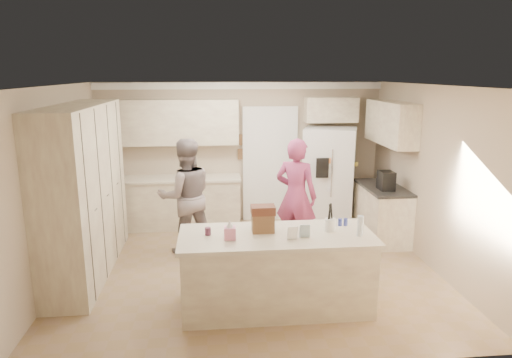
{
  "coord_description": "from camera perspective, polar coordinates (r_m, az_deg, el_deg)",
  "views": [
    {
      "loc": [
        -0.53,
        -6.09,
        2.77
      ],
      "look_at": [
        0.1,
        0.35,
        1.25
      ],
      "focal_mm": 32.0,
      "sensor_mm": 36.0,
      "label": 1
    }
  ],
  "objects": [
    {
      "name": "back_base_cab",
      "position": [
        8.44,
        -9.59,
        -2.99
      ],
      "size": [
        2.2,
        0.6,
        0.88
      ],
      "primitive_type": "cube",
      "color": "#F2EBC5",
      "rests_on": "floor"
    },
    {
      "name": "tissue_box",
      "position": [
        5.21,
        -3.29,
        -6.75
      ],
      "size": [
        0.13,
        0.13,
        0.14
      ],
      "primitive_type": "cube",
      "color": "pink",
      "rests_on": "island_top"
    },
    {
      "name": "water_bottle",
      "position": [
        5.41,
        12.9,
        -5.74
      ],
      "size": [
        0.07,
        0.07,
        0.24
      ],
      "primitive_type": "cylinder",
      "color": "silver",
      "rests_on": "island_top"
    },
    {
      "name": "right_base_cab",
      "position": [
        7.98,
        15.49,
        -4.25
      ],
      "size": [
        0.6,
        1.2,
        0.88
      ],
      "primitive_type": "cube",
      "color": "#F2EBC5",
      "rests_on": "floor"
    },
    {
      "name": "fridge_dispenser",
      "position": [
        7.98,
        8.29,
        1.38
      ],
      "size": [
        0.22,
        0.03,
        0.35
      ],
      "primitive_type": "cube",
      "color": "black",
      "rests_on": "refrigerator"
    },
    {
      "name": "shaker_pepper",
      "position": [
        5.75,
        11.14,
        -5.3
      ],
      "size": [
        0.05,
        0.05,
        0.09
      ],
      "primitive_type": "cylinder",
      "color": "#303B94",
      "rests_on": "island_top"
    },
    {
      "name": "teen_boy",
      "position": [
        7.12,
        -8.75,
        -2.16
      ],
      "size": [
        1.01,
        0.87,
        1.8
      ],
      "primitive_type": "imported",
      "rotation": [
        0.0,
        0.0,
        3.38
      ],
      "color": "gray",
      "rests_on": "floor"
    },
    {
      "name": "teen_girl",
      "position": [
        7.07,
        5.02,
        -2.14
      ],
      "size": [
        0.79,
        0.7,
        1.81
      ],
      "primitive_type": "imported",
      "rotation": [
        0.0,
        0.0,
        2.62
      ],
      "color": "#AA3963",
      "rests_on": "floor"
    },
    {
      "name": "fridge_magnets",
      "position": [
        8.1,
        9.74,
        -0.33
      ],
      "size": [
        0.76,
        0.02,
        1.44
      ],
      "primitive_type": null,
      "color": "tan",
      "rests_on": "refrigerator"
    },
    {
      "name": "doorway_casing",
      "position": [
        8.58,
        1.76,
        1.65
      ],
      "size": [
        1.02,
        0.03,
        2.22
      ],
      "primitive_type": "cube",
      "color": "white",
      "rests_on": "floor"
    },
    {
      "name": "doorway_opening",
      "position": [
        8.61,
        1.73,
        1.7
      ],
      "size": [
        0.9,
        0.06,
        2.1
      ],
      "primitive_type": "cube",
      "color": "black",
      "rests_on": "floor"
    },
    {
      "name": "ceiling",
      "position": [
        6.11,
        -0.63,
        11.72
      ],
      "size": [
        5.2,
        4.6,
        0.02
      ],
      "primitive_type": "cube",
      "color": "white",
      "rests_on": "wall_back"
    },
    {
      "name": "crown_back",
      "position": [
        8.37,
        -2.0,
        11.57
      ],
      "size": [
        5.2,
        0.08,
        0.12
      ],
      "primitive_type": "cube",
      "color": "white",
      "rests_on": "wall_back"
    },
    {
      "name": "fridge_seam",
      "position": [
        8.1,
        9.73,
        -0.31
      ],
      "size": [
        0.02,
        0.02,
        1.78
      ],
      "primitive_type": "cube",
      "color": "gray",
      "rests_on": "refrigerator"
    },
    {
      "name": "right_upper_cab",
      "position": [
        7.91,
        16.5,
        6.73
      ],
      "size": [
        0.35,
        1.5,
        0.7
      ],
      "primitive_type": "cube",
      "color": "#F2EBC5",
      "rests_on": "wall_right"
    },
    {
      "name": "fridge_handle_l",
      "position": [
        8.04,
        9.45,
        0.69
      ],
      "size": [
        0.02,
        0.02,
        0.85
      ],
      "primitive_type": "cylinder",
      "color": "silver",
      "rests_on": "refrigerator"
    },
    {
      "name": "greeting_card_b",
      "position": [
        5.25,
        6.09,
        -6.5
      ],
      "size": [
        0.12,
        0.05,
        0.16
      ],
      "primitive_type": "cube",
      "rotation": [
        0.15,
        0.0,
        -0.1
      ],
      "color": "silver",
      "rests_on": "island_top"
    },
    {
      "name": "coffee_maker",
      "position": [
        7.62,
        15.96,
        -0.18
      ],
      "size": [
        0.22,
        0.28,
        0.3
      ],
      "primitive_type": "cube",
      "color": "black",
      "rests_on": "right_countertop"
    },
    {
      "name": "wall_frame_lower",
      "position": [
        8.51,
        -1.8,
        3.13
      ],
      "size": [
        0.15,
        0.02,
        0.2
      ],
      "primitive_type": "cube",
      "color": "brown",
      "rests_on": "wall_back"
    },
    {
      "name": "shaker_salt",
      "position": [
        5.73,
        10.47,
        -5.33
      ],
      "size": [
        0.05,
        0.05,
        0.09
      ],
      "primitive_type": "cylinder",
      "color": "#303B94",
      "rests_on": "island_top"
    },
    {
      "name": "fridge_handle_r",
      "position": [
        8.07,
        10.14,
        0.71
      ],
      "size": [
        0.02,
        0.02,
        0.85
      ],
      "primitive_type": "cylinder",
      "color": "silver",
      "rests_on": "refrigerator"
    },
    {
      "name": "right_countertop",
      "position": [
        7.86,
        15.63,
        -1.05
      ],
      "size": [
        0.63,
        1.24,
        0.04
      ],
      "primitive_type": "cube",
      "color": "#2D2B28",
      "rests_on": "right_base_cab"
    },
    {
      "name": "refrigerator",
      "position": [
        8.44,
        9.1,
        0.25
      ],
      "size": [
        1.08,
        0.96,
        1.8
      ],
      "primitive_type": "cube",
      "rotation": [
        0.0,
        0.0,
        -0.34
      ],
      "color": "white",
      "rests_on": "floor"
    },
    {
      "name": "dollhouse_roof",
      "position": [
        5.36,
        0.88,
        -3.88
      ],
      "size": [
        0.28,
        0.2,
        0.1
      ],
      "primitive_type": "cube",
      "color": "#592D1E",
      "rests_on": "dollhouse_body"
    },
    {
      "name": "tissue_plume",
      "position": [
        5.17,
        -3.3,
        -5.6
      ],
      "size": [
        0.08,
        0.08,
        0.08
      ],
      "primitive_type": "cone",
      "color": "white",
      "rests_on": "tissue_box"
    },
    {
      "name": "back_countertop",
      "position": [
        8.32,
        -9.72,
        0.04
      ],
      "size": [
        2.24,
        0.63,
        0.04
      ],
      "primitive_type": "cube",
      "color": "beige",
      "rests_on": "back_base_cab"
    },
    {
      "name": "pantry_bank",
      "position": [
        6.73,
        -20.67,
        -1.37
      ],
      "size": [
        0.6,
        2.6,
        2.35
      ],
      "primitive_type": "cube",
      "color": "#F2EBC5",
      "rests_on": "floor"
    },
    {
      "name": "greeting_card_a",
      "position": [
        5.18,
        4.57,
        -6.75
      ],
      "size": [
        0.12,
        0.06,
        0.16
      ],
      "primitive_type": "cube",
      "rotation": [
        0.15,
        0.0,
        0.2
      ],
      "color": "white",
      "rests_on": "island_top"
    },
    {
      "name": "utensil_crock",
      "position": [
        5.52,
        9.26,
        -5.68
      ],
      "size": [
        0.13,
        0.13,
        0.15
      ],
      "primitive_type": "cylinder",
      "color": "white",
      "rests_on": "island_top"
    },
    {
      "name": "over_fridge_cab",
      "position": [
        8.53,
        9.35,
        8.55
      ],
      "size": [
        0.95,
        0.35,
        0.45
      ],
      "primitive_type": "cube",
      "color": "#F2EBC5",
      "rests_on": "wall_back"
    },
    {
      "name": "wall_right",
      "position": [
        7.01,
        21.18,
        0.2
      ],
      "size": [
        0.02,
        4.6,
        2.6
      ],
      "primitive_type": "cube",
      "color": "#BBA78D",
      "rests_on": "ground"
    },
    {
      "name": "wall_frame_upper",
      "position": [
        8.47,
        -1.81,
        4.93
      ],
      "size": [
        0.15,
        0.02,
        0.2
      ],
      "primitive_type": "cube",
      "color": "brown",
      "rests_on": "wall_back"
    },
    {
      "name": "wall_front",
      "position": [
        4.09,
        2.27,
        -7.87
      ],
      "size": [
        5.2,
        0.02,
        2.6
      ],
      "primitive_type": "cube",
      "color": "#BBA78D",
      "rests_on": "ground"
    },
    {
      "name": "island_base",
      "position": [
        5.56,
        2.54,
        -11.6
      ],
      "size": [
        2.2,
        0.9,
        0.88
      ],
      "primitive_type": "cube",
      "color": "#F2EBC5",
      "rests_on": "floor"
    },
    {
      "name": "back_upper_cab",
      "position": [
        8.28,
        -9.93,
        7.0
      ],
      "size": [
        2.2,
        0.35,
        0.8
      ],
      "primitive_type": "cube",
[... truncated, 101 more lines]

